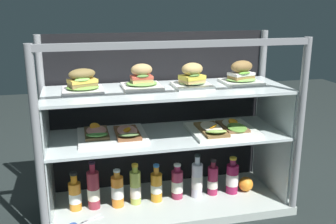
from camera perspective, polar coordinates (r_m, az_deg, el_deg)
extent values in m
cube|color=black|center=(2.20, 0.00, -13.92)|extent=(6.00, 6.00, 0.02)
cube|color=#B4BFB9|center=(2.18, 0.00, -13.18)|extent=(1.28, 0.47, 0.04)
cylinder|color=gray|center=(1.76, -18.38, -5.67)|extent=(0.04, 0.04, 0.92)
cylinder|color=gray|center=(2.05, 18.62, -2.63)|extent=(0.04, 0.04, 0.92)
cylinder|color=gray|center=(2.17, -17.55, -1.53)|extent=(0.04, 0.04, 0.92)
cylinder|color=gray|center=(2.41, 13.24, 0.52)|extent=(0.04, 0.04, 0.92)
cube|color=gray|center=(1.70, 1.73, 9.84)|extent=(1.24, 0.03, 0.03)
cube|color=black|center=(2.21, -1.40, 0.19)|extent=(1.20, 0.01, 0.88)
cube|color=silver|center=(2.05, -16.73, -9.58)|extent=(0.01, 0.40, 0.36)
cube|color=silver|center=(2.29, 14.78, -6.61)|extent=(0.01, 0.40, 0.36)
cube|color=silver|center=(2.02, 0.00, -3.47)|extent=(1.22, 0.42, 0.01)
cube|color=silver|center=(1.94, -17.45, -1.33)|extent=(0.01, 0.40, 0.23)
cube|color=silver|center=(2.20, 15.35, 0.83)|extent=(0.01, 0.40, 0.23)
cube|color=silver|center=(1.95, 0.00, 3.20)|extent=(1.22, 0.42, 0.01)
cube|color=white|center=(1.94, -12.30, 3.13)|extent=(0.19, 0.19, 0.01)
ellipsoid|color=#6EA743|center=(1.93, -12.33, 3.57)|extent=(0.16, 0.13, 0.02)
cube|color=olive|center=(1.93, -12.35, 3.92)|extent=(0.15, 0.12, 0.02)
cube|color=#F2C34A|center=(1.93, -12.38, 4.46)|extent=(0.15, 0.12, 0.02)
ellipsoid|color=#80CA58|center=(1.89, -12.37, 4.63)|extent=(0.08, 0.05, 0.02)
ellipsoid|color=brown|center=(1.92, -12.44, 5.45)|extent=(0.15, 0.12, 0.05)
cube|color=white|center=(1.97, -3.83, 3.70)|extent=(0.19, 0.19, 0.02)
ellipsoid|color=#6FAB4B|center=(1.96, -3.84, 4.22)|extent=(0.16, 0.13, 0.02)
cube|color=tan|center=(1.96, -3.85, 4.58)|extent=(0.11, 0.07, 0.02)
cube|color=#C64E3B|center=(1.96, -3.86, 5.09)|extent=(0.11, 0.08, 0.01)
ellipsoid|color=#57883F|center=(1.92, -3.70, 5.24)|extent=(0.06, 0.03, 0.01)
ellipsoid|color=tan|center=(1.95, -3.88, 6.17)|extent=(0.11, 0.08, 0.06)
cube|color=white|center=(1.99, 3.51, 3.87)|extent=(0.19, 0.19, 0.02)
ellipsoid|color=#687F4C|center=(1.99, 3.51, 4.30)|extent=(0.13, 0.11, 0.01)
cube|color=#DBB56D|center=(1.99, 3.52, 4.57)|extent=(0.13, 0.12, 0.02)
cube|color=yellow|center=(1.98, 3.53, 5.09)|extent=(0.14, 0.12, 0.02)
ellipsoid|color=#5B8C3F|center=(1.95, 3.87, 5.30)|extent=(0.07, 0.05, 0.02)
ellipsoid|color=tan|center=(1.98, 3.55, 6.28)|extent=(0.14, 0.12, 0.06)
cube|color=white|center=(2.12, 10.58, 4.32)|extent=(0.19, 0.19, 0.01)
ellipsoid|color=#76A94F|center=(2.11, 10.60, 4.73)|extent=(0.16, 0.13, 0.02)
cube|color=olive|center=(2.11, 10.61, 5.03)|extent=(0.14, 0.11, 0.02)
cube|color=silver|center=(2.11, 10.64, 5.48)|extent=(0.15, 0.11, 0.01)
ellipsoid|color=#66AF3A|center=(2.07, 11.03, 5.61)|extent=(0.08, 0.05, 0.01)
ellipsoid|color=olive|center=(2.10, 10.69, 6.53)|extent=(0.15, 0.11, 0.06)
cube|color=white|center=(2.00, -8.16, -3.44)|extent=(0.34, 0.30, 0.01)
cube|color=brown|center=(2.01, -10.39, -3.05)|extent=(0.12, 0.20, 0.01)
ellipsoid|color=#4D9741|center=(1.95, -10.30, -3.24)|extent=(0.11, 0.11, 0.03)
ellipsoid|color=#E2958A|center=(2.00, -10.41, -2.63)|extent=(0.10, 0.16, 0.02)
cylinder|color=orange|center=(2.03, -10.62, -2.08)|extent=(0.06, 0.06, 0.03)
cube|color=brown|center=(1.99, -5.96, -3.07)|extent=(0.12, 0.22, 0.01)
ellipsoid|color=#638549|center=(1.92, -5.70, -3.33)|extent=(0.11, 0.11, 0.04)
ellipsoid|color=#E39A8D|center=(1.98, -5.97, -2.68)|extent=(0.10, 0.18, 0.01)
cylinder|color=orange|center=(1.95, -6.02, -2.64)|extent=(0.05, 0.05, 0.02)
cube|color=white|center=(2.07, 7.89, -2.63)|extent=(0.34, 0.30, 0.02)
cube|color=brown|center=(2.03, 6.31, -2.55)|extent=(0.12, 0.24, 0.01)
ellipsoid|color=#A7D560|center=(1.96, 7.02, -2.83)|extent=(0.12, 0.13, 0.05)
ellipsoid|color=#F1E1CB|center=(2.02, 6.32, -2.16)|extent=(0.10, 0.19, 0.02)
cylinder|color=orange|center=(1.99, 6.53, -2.13)|extent=(0.07, 0.07, 0.03)
cube|color=brown|center=(2.10, 9.36, -2.06)|extent=(0.12, 0.20, 0.01)
ellipsoid|color=#588834|center=(2.04, 10.04, -2.25)|extent=(0.13, 0.13, 0.03)
ellipsoid|color=silver|center=(2.09, 9.38, -1.73)|extent=(0.10, 0.16, 0.01)
cylinder|color=orange|center=(2.09, 9.47, -1.45)|extent=(0.06, 0.06, 0.03)
cylinder|color=orange|center=(2.10, -13.39, -11.86)|extent=(0.06, 0.06, 0.15)
cylinder|color=silver|center=(2.11, -13.38, -12.04)|extent=(0.06, 0.06, 0.05)
cylinder|color=orange|center=(2.06, -13.56, -9.49)|extent=(0.03, 0.03, 0.05)
cylinder|color=black|center=(2.05, -13.62, -8.73)|extent=(0.04, 0.04, 0.01)
cylinder|color=maroon|center=(2.09, -10.82, -11.12)|extent=(0.06, 0.06, 0.20)
cylinder|color=#F2E6CD|center=(2.10, -10.79, -11.64)|extent=(0.06, 0.06, 0.06)
cylinder|color=#A12038|center=(2.03, -11.00, -8.02)|extent=(0.03, 0.03, 0.05)
cylinder|color=black|center=(2.02, -11.04, -7.29)|extent=(0.03, 0.03, 0.01)
cylinder|color=orange|center=(2.10, -7.39, -11.38)|extent=(0.06, 0.06, 0.16)
cylinder|color=silver|center=(2.10, -7.39, -11.38)|extent=(0.06, 0.06, 0.06)
cylinder|color=orange|center=(2.05, -7.48, -8.97)|extent=(0.03, 0.03, 0.03)
cylinder|color=silver|center=(2.04, -7.50, -8.45)|extent=(0.04, 0.04, 0.01)
cylinder|color=#BAC856|center=(2.10, -4.78, -10.93)|extent=(0.06, 0.06, 0.18)
cylinder|color=white|center=(2.11, -4.76, -11.46)|extent=(0.06, 0.06, 0.06)
cylinder|color=#B8C946|center=(2.06, -4.84, -8.33)|extent=(0.03, 0.03, 0.03)
cylinder|color=gold|center=(2.05, -4.86, -7.76)|extent=(0.03, 0.03, 0.01)
cylinder|color=orange|center=(2.13, -1.70, -10.91)|extent=(0.06, 0.06, 0.15)
cylinder|color=white|center=(2.13, -1.70, -11.03)|extent=(0.06, 0.06, 0.05)
cylinder|color=orange|center=(2.09, -1.72, -8.51)|extent=(0.03, 0.03, 0.04)
cylinder|color=#306CB0|center=(2.08, -1.73, -7.83)|extent=(0.03, 0.03, 0.01)
cylinder|color=#9D2A4A|center=(2.16, 1.34, -10.53)|extent=(0.06, 0.06, 0.15)
cylinder|color=silver|center=(2.16, 1.34, -10.75)|extent=(0.06, 0.06, 0.06)
cylinder|color=#961D45|center=(2.12, 1.35, -8.26)|extent=(0.03, 0.03, 0.03)
cylinder|color=white|center=(2.11, 1.36, -7.73)|extent=(0.04, 0.04, 0.01)
cylinder|color=white|center=(2.17, 4.24, -9.92)|extent=(0.06, 0.06, 0.19)
cylinder|color=silver|center=(2.17, 4.24, -10.08)|extent=(0.06, 0.06, 0.07)
cylinder|color=white|center=(2.12, 4.30, -7.04)|extent=(0.03, 0.03, 0.05)
cylinder|color=black|center=(2.11, 4.32, -6.33)|extent=(0.03, 0.03, 0.01)
cylinder|color=#A22049|center=(2.21, 6.53, -9.90)|extent=(0.06, 0.06, 0.16)
cylinder|color=#F3E1CF|center=(2.22, 6.51, -10.35)|extent=(0.06, 0.06, 0.04)
cylinder|color=maroon|center=(2.17, 6.61, -7.62)|extent=(0.03, 0.03, 0.03)
cylinder|color=black|center=(2.16, 6.63, -7.04)|extent=(0.03, 0.03, 0.02)
cylinder|color=#991A49|center=(2.24, 9.34, -9.61)|extent=(0.07, 0.07, 0.16)
cylinder|color=white|center=(2.24, 9.33, -9.65)|extent=(0.07, 0.07, 0.07)
cylinder|color=#90204B|center=(2.20, 9.45, -7.27)|extent=(0.03, 0.03, 0.03)
cylinder|color=gold|center=(2.19, 9.48, -6.71)|extent=(0.04, 0.04, 0.01)
sphere|color=orange|center=(2.28, 11.29, -10.29)|extent=(0.08, 0.08, 0.08)
cube|color=silver|center=(2.04, -11.23, -14.99)|extent=(0.10, 0.08, 0.00)
cube|color=silver|center=(2.03, -11.00, -15.17)|extent=(0.12, 0.05, 0.00)
cylinder|color=silver|center=(2.01, -12.17, -15.39)|extent=(0.01, 0.01, 0.01)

